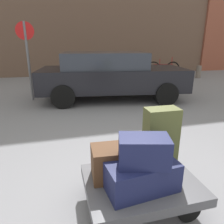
% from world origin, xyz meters
% --- Properties ---
extents(ground_plane, '(60.00, 60.00, 0.00)m').
position_xyz_m(ground_plane, '(0.00, 0.00, 0.00)').
color(ground_plane, gray).
extents(luggage_cart, '(1.14, 0.87, 0.34)m').
position_xyz_m(luggage_cart, '(0.00, 0.00, 0.27)').
color(luggage_cart, '#4C4C51').
rests_on(luggage_cart, ground_plane).
extents(duffel_bag_navy_rear_left, '(0.70, 0.39, 0.28)m').
position_xyz_m(duffel_bag_navy_rear_left, '(-0.05, -0.15, 0.48)').
color(duffel_bag_navy_rear_left, '#191E47').
rests_on(duffel_bag_navy_rear_left, luggage_cart).
extents(duffel_bag_brown_front_right, '(0.54, 0.35, 0.34)m').
position_xyz_m(duffel_bag_brown_front_right, '(-0.22, 0.12, 0.51)').
color(duffel_bag_brown_front_right, '#51331E').
rests_on(duffel_bag_brown_front_right, luggage_cart).
extents(suitcase_olive_rear_right, '(0.36, 0.21, 0.69)m').
position_xyz_m(suitcase_olive_rear_right, '(0.29, 0.19, 0.69)').
color(suitcase_olive_rear_right, '#4C5128').
rests_on(suitcase_olive_rear_right, luggage_cart).
extents(duffel_bag_navy_topmost_pile, '(0.51, 0.38, 0.27)m').
position_xyz_m(duffel_bag_navy_topmost_pile, '(-0.05, -0.15, 0.76)').
color(duffel_bag_navy_topmost_pile, '#191E47').
rests_on(duffel_bag_navy_topmost_pile, duffel_bag_navy_rear_left).
extents(parked_car, '(4.52, 2.42, 1.42)m').
position_xyz_m(parked_car, '(0.81, 4.50, 0.76)').
color(parked_car, black).
rests_on(parked_car, ground_plane).
extents(bicycle_leaning, '(1.70, 0.58, 0.96)m').
position_xyz_m(bicycle_leaning, '(4.87, 8.83, 0.37)').
color(bicycle_leaning, black).
rests_on(bicycle_leaning, ground_plane).
extents(bollard_kerb_near, '(0.24, 0.24, 0.61)m').
position_xyz_m(bollard_kerb_near, '(2.25, 7.44, 0.30)').
color(bollard_kerb_near, '#72665B').
rests_on(bollard_kerb_near, ground_plane).
extents(bollard_kerb_mid, '(0.24, 0.24, 0.61)m').
position_xyz_m(bollard_kerb_mid, '(3.61, 7.44, 0.30)').
color(bollard_kerb_mid, '#72665B').
rests_on(bollard_kerb_mid, ground_plane).
extents(bollard_kerb_far, '(0.24, 0.24, 0.61)m').
position_xyz_m(bollard_kerb_far, '(4.78, 7.44, 0.30)').
color(bollard_kerb_far, '#72665B').
rests_on(bollard_kerb_far, ground_plane).
extents(bollard_corner, '(0.24, 0.24, 0.61)m').
position_xyz_m(bollard_corner, '(6.10, 7.44, 0.30)').
color(bollard_corner, '#72665B').
rests_on(bollard_corner, ground_plane).
extents(no_parking_sign, '(0.49, 0.13, 2.25)m').
position_xyz_m(no_parking_sign, '(-1.55, 4.99, 1.40)').
color(no_parking_sign, slate).
rests_on(no_parking_sign, ground_plane).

